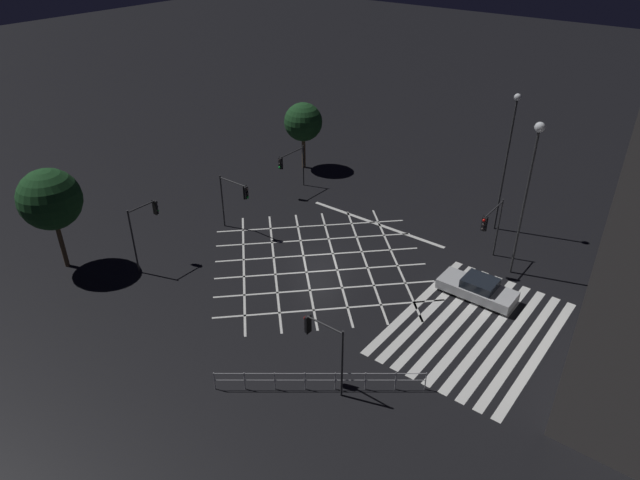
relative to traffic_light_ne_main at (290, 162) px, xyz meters
The scene contains 13 objects.
ground_plane 11.18m from the traffic_light_ne_main, 129.57° to the right, with size 200.00×200.00×0.00m, color black.
road_markings 17.05m from the traffic_light_ne_main, 113.18° to the right, with size 16.76×23.06×0.01m.
traffic_light_ne_main is the anchor object (origin of this frame).
traffic_light_se_main 16.98m from the traffic_light_ne_main, 92.00° to the right, with size 2.95×0.36×4.16m.
traffic_light_median_north 7.39m from the traffic_light_ne_main, behind, with size 0.36×2.73×4.01m.
traffic_light_sw_cross 21.71m from the traffic_light_ne_main, 135.65° to the right, with size 0.36×2.28×3.94m.
traffic_light_nw_main 13.80m from the traffic_light_ne_main, behind, with size 2.23×0.36×4.44m.
street_lamp_east 16.61m from the traffic_light_ne_main, 74.20° to the right, with size 0.46×0.46×9.86m.
street_lamp_west 19.24m from the traffic_light_ne_main, 91.07° to the right, with size 0.59×0.59×9.92m.
street_tree_near 5.37m from the traffic_light_ne_main, 27.16° to the left, with size 3.28×3.28×5.83m.
street_tree_far 17.93m from the traffic_light_ne_main, 165.79° to the left, with size 3.81×3.81×6.72m.
waiting_car 18.63m from the traffic_light_ne_main, 102.91° to the right, with size 1.84×4.57×1.28m.
pedestrian_railing 22.08m from the traffic_light_ne_main, 136.00° to the right, with size 6.27×8.07×1.05m.
Camera 1 is at (-24.75, -19.19, 20.29)m, focal length 32.00 mm.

